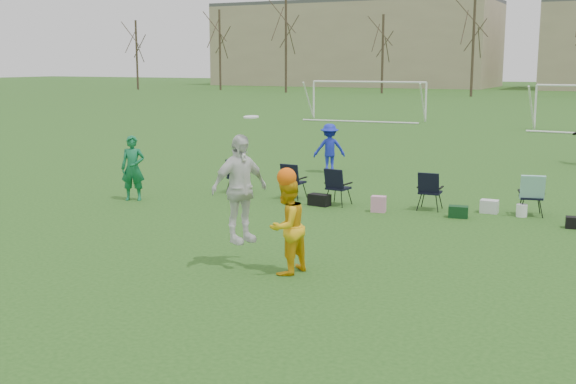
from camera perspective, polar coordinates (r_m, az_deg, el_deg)
The scene contains 6 objects.
ground at distance 11.63m, azimuth -5.15°, elevation -8.12°, with size 260.00×260.00×0.00m, color #234E18.
fielder_green_near at distance 19.62m, azimuth -12.15°, elevation 1.86°, with size 0.63×0.41×1.73m, color #12693D.
fielder_blue at distance 24.06m, azimuth 3.29°, elevation 3.47°, with size 1.05×0.61×1.63m, color #1A27C4.
center_contest at distance 12.67m, azimuth -2.15°, elevation -1.04°, with size 1.79×1.23×2.73m.
sideline_setup at distance 18.34m, azimuth 11.20°, elevation 0.21°, with size 10.60×1.75×1.75m.
goal_left at distance 46.21m, azimuth 6.37°, elevation 8.05°, with size 7.39×0.76×2.46m.
Camera 1 is at (5.80, -9.39, 3.66)m, focal length 45.00 mm.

